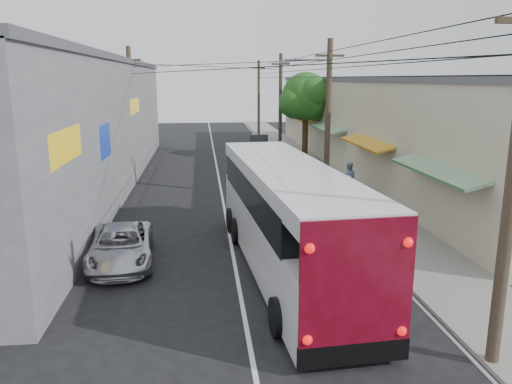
{
  "coord_description": "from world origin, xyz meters",
  "views": [
    {
      "loc": [
        -1.01,
        -11.21,
        6.15
      ],
      "look_at": [
        1.14,
        8.42,
        1.63
      ],
      "focal_mm": 35.0,
      "sensor_mm": 36.0,
      "label": 1
    }
  ],
  "objects_px": {
    "jeepney": "(121,246)",
    "parked_car_mid": "(276,152)",
    "parked_car_far": "(259,144)",
    "coach_bus": "(286,216)",
    "parked_suv": "(313,186)",
    "pedestrian_near": "(348,192)",
    "pedestrian_far": "(348,179)"
  },
  "relations": [
    {
      "from": "coach_bus",
      "to": "parked_suv",
      "type": "relative_size",
      "value": 2.26
    },
    {
      "from": "parked_car_mid",
      "to": "parked_car_far",
      "type": "distance_m",
      "value": 4.68
    },
    {
      "from": "coach_bus",
      "to": "pedestrian_far",
      "type": "height_order",
      "value": "coach_bus"
    },
    {
      "from": "jeepney",
      "to": "parked_car_far",
      "type": "bearing_deg",
      "value": 68.6
    },
    {
      "from": "coach_bus",
      "to": "pedestrian_near",
      "type": "relative_size",
      "value": 7.65
    },
    {
      "from": "parked_car_far",
      "to": "pedestrian_far",
      "type": "height_order",
      "value": "pedestrian_far"
    },
    {
      "from": "pedestrian_far",
      "to": "parked_car_mid",
      "type": "bearing_deg",
      "value": -67.75
    },
    {
      "from": "jeepney",
      "to": "pedestrian_near",
      "type": "xyz_separation_m",
      "value": [
        9.6,
        5.91,
        0.29
      ]
    },
    {
      "from": "pedestrian_far",
      "to": "coach_bus",
      "type": "bearing_deg",
      "value": 76.04
    },
    {
      "from": "jeepney",
      "to": "pedestrian_far",
      "type": "bearing_deg",
      "value": 34.38
    },
    {
      "from": "jeepney",
      "to": "parked_car_mid",
      "type": "relative_size",
      "value": 1.13
    },
    {
      "from": "jeepney",
      "to": "parked_suv",
      "type": "distance_m",
      "value": 11.62
    },
    {
      "from": "pedestrian_near",
      "to": "pedestrian_far",
      "type": "relative_size",
      "value": 0.89
    },
    {
      "from": "parked_car_far",
      "to": "pedestrian_far",
      "type": "relative_size",
      "value": 2.47
    },
    {
      "from": "jeepney",
      "to": "parked_car_mid",
      "type": "distance_m",
      "value": 22.45
    },
    {
      "from": "parked_car_mid",
      "to": "pedestrian_near",
      "type": "height_order",
      "value": "pedestrian_near"
    },
    {
      "from": "jeepney",
      "to": "parked_car_far",
      "type": "height_order",
      "value": "parked_car_far"
    },
    {
      "from": "jeepney",
      "to": "pedestrian_far",
      "type": "xyz_separation_m",
      "value": [
        10.35,
        8.43,
        0.39
      ]
    },
    {
      "from": "parked_car_far",
      "to": "pedestrian_far",
      "type": "xyz_separation_m",
      "value": [
        2.75,
        -17.01,
        0.29
      ]
    },
    {
      "from": "jeepney",
      "to": "parked_car_far",
      "type": "distance_m",
      "value": 26.55
    },
    {
      "from": "parked_car_far",
      "to": "parked_suv",
      "type": "bearing_deg",
      "value": -81.48
    },
    {
      "from": "parked_car_mid",
      "to": "pedestrian_near",
      "type": "relative_size",
      "value": 2.5
    },
    {
      "from": "parked_car_mid",
      "to": "parked_car_far",
      "type": "relative_size",
      "value": 0.9
    },
    {
      "from": "parked_suv",
      "to": "pedestrian_far",
      "type": "bearing_deg",
      "value": 6.66
    },
    {
      "from": "coach_bus",
      "to": "parked_suv",
      "type": "distance_m",
      "value": 9.62
    },
    {
      "from": "jeepney",
      "to": "pedestrian_far",
      "type": "height_order",
      "value": "pedestrian_far"
    },
    {
      "from": "parked_suv",
      "to": "pedestrian_near",
      "type": "xyz_separation_m",
      "value": [
        1.2,
        -2.11,
        0.13
      ]
    },
    {
      "from": "pedestrian_far",
      "to": "pedestrian_near",
      "type": "bearing_deg",
      "value": 86.64
    },
    {
      "from": "coach_bus",
      "to": "parked_car_far",
      "type": "relative_size",
      "value": 2.77
    },
    {
      "from": "parked_suv",
      "to": "parked_car_mid",
      "type": "xyz_separation_m",
      "value": [
        0.0,
        12.79,
        -0.1
      ]
    },
    {
      "from": "parked_car_far",
      "to": "parked_car_mid",
      "type": "bearing_deg",
      "value": -74.28
    },
    {
      "from": "jeepney",
      "to": "parked_suv",
      "type": "bearing_deg",
      "value": 38.93
    }
  ]
}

